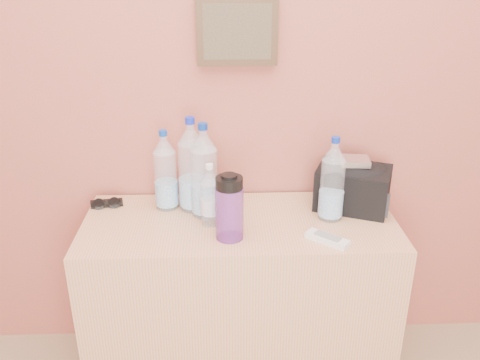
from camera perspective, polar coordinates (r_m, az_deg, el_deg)
name	(u,v)px	position (r m, az deg, el deg)	size (l,w,h in m)	color
picture_frame	(237,31)	(1.94, -0.31, 16.35)	(0.30, 0.03, 0.25)	#382311
dresser	(240,301)	(2.12, -0.03, -13.42)	(1.18, 0.49, 0.74)	#A78050
pet_large_a	(204,176)	(1.91, -4.04, 0.51)	(0.10, 0.10, 0.37)	silver
pet_large_b	(166,174)	(1.99, -8.35, 0.64)	(0.09, 0.09, 0.32)	silver
pet_large_c	(192,170)	(1.96, -5.42, 1.17)	(0.10, 0.10, 0.37)	silver
pet_large_d	(332,183)	(1.91, 10.32, -0.38)	(0.09, 0.09, 0.33)	silver
pet_small	(210,198)	(1.86, -3.37, -2.05)	(0.07, 0.07, 0.24)	white
nalgene_bottle	(229,207)	(1.76, -1.20, -3.08)	(0.10, 0.10, 0.24)	#6B2C98
sunglasses	(107,203)	(2.09, -14.72, -2.54)	(0.12, 0.05, 0.03)	black
ac_remote	(327,239)	(1.81, 9.79, -6.56)	(0.16, 0.05, 0.02)	silver
toiletry_bag	(353,185)	(2.04, 12.58, -0.58)	(0.27, 0.20, 0.19)	black
foil_packet	(354,161)	(1.99, 12.73, 2.10)	(0.11, 0.09, 0.02)	silver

